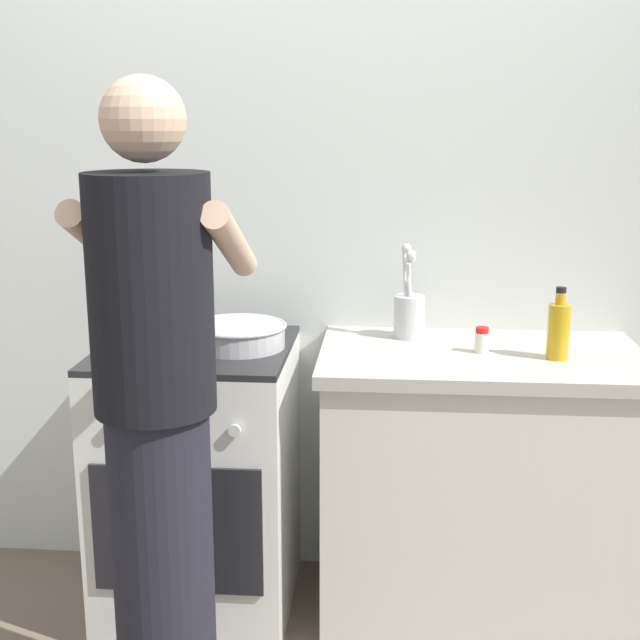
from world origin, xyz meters
The scene contains 10 objects.
ground centered at (0.00, 0.00, 0.00)m, with size 6.00×6.00×0.00m, color #6B5B4C.
back_wall centered at (0.20, 0.50, 1.25)m, with size 3.20×0.10×2.50m.
countertop centered at (0.55, 0.15, 0.45)m, with size 1.00×0.60×0.90m.
stove_range centered at (-0.35, 0.15, 0.45)m, with size 0.60×0.62×0.90m.
pot centered at (-0.49, 0.14, 0.95)m, with size 0.24×0.17×0.10m.
mixing_bowl centered at (-0.21, 0.15, 0.94)m, with size 0.31×0.31×0.08m.
utensil_crock centered at (0.33, 0.32, 0.99)m, with size 0.10×0.10×0.31m.
spice_bottle centered at (0.55, 0.15, 0.94)m, with size 0.04×0.04×0.08m.
oil_bottle centered at (0.76, 0.10, 0.99)m, with size 0.07×0.07×0.22m.
person centered at (-0.31, -0.44, 0.86)m, with size 0.41×0.50×1.70m.
Camera 1 is at (0.26, -2.41, 1.60)m, focal length 47.80 mm.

